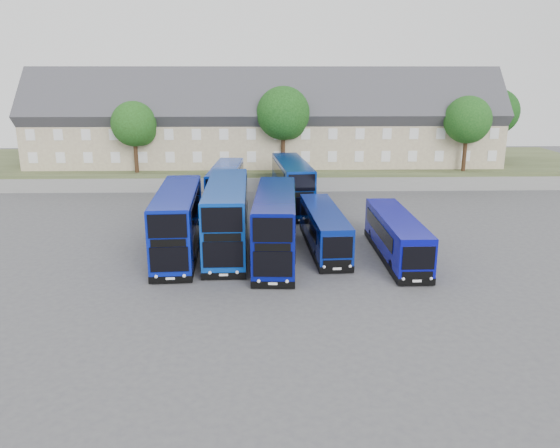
{
  "coord_description": "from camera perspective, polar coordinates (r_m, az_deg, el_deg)",
  "views": [
    {
      "loc": [
        0.06,
        -34.33,
        12.7
      ],
      "look_at": [
        1.05,
        2.97,
        2.2
      ],
      "focal_mm": 35.0,
      "sensor_mm": 36.0,
      "label": 1
    }
  ],
  "objects": [
    {
      "name": "ground",
      "position": [
        36.6,
        -1.53,
        -4.59
      ],
      "size": [
        120.0,
        120.0,
        0.0
      ],
      "primitive_type": "plane",
      "color": "#48484D",
      "rests_on": "ground"
    },
    {
      "name": "tree_far",
      "position": [
        72.29,
        21.73,
        10.68
      ],
      "size": [
        5.44,
        5.44,
        8.67
      ],
      "color": "#382314",
      "rests_on": "earth_bank"
    },
    {
      "name": "coach_east_b",
      "position": [
        38.95,
        12.04,
        -1.39
      ],
      "size": [
        2.43,
        11.06,
        3.01
      ],
      "rotation": [
        0.0,
        0.0,
        0.01
      ],
      "color": "#080B9C",
      "rests_on": "ground"
    },
    {
      "name": "coach_east_a",
      "position": [
        40.16,
        4.61,
        -0.61
      ],
      "size": [
        2.9,
        10.94,
        2.96
      ],
      "rotation": [
        0.0,
        0.0,
        0.06
      ],
      "color": "navy",
      "rests_on": "ground"
    },
    {
      "name": "earth_bank",
      "position": [
        69.33,
        -1.56,
        5.99
      ],
      "size": [
        80.0,
        20.0,
        2.0
      ],
      "primitive_type": "cube",
      "color": "#414929",
      "rests_on": "ground"
    },
    {
      "name": "tree_mid",
      "position": [
        60.14,
        0.47,
        11.29
      ],
      "size": [
        5.76,
        5.76,
        9.18
      ],
      "color": "#382314",
      "rests_on": "earth_bank"
    },
    {
      "name": "terrace_row",
      "position": [
        64.62,
        -1.6,
        10.29
      ],
      "size": [
        54.0,
        10.4,
        11.2
      ],
      "color": "tan",
      "rests_on": "earth_bank"
    },
    {
      "name": "dd_front_mid",
      "position": [
        39.65,
        -5.55,
        0.61
      ],
      "size": [
        3.1,
        12.43,
        4.92
      ],
      "rotation": [
        0.0,
        0.0,
        0.02
      ],
      "color": "#0839A3",
      "rests_on": "ground"
    },
    {
      "name": "retaining_wall",
      "position": [
        59.54,
        -1.56,
        4.13
      ],
      "size": [
        70.0,
        0.4,
        1.5
      ],
      "primitive_type": "cube",
      "color": "slate",
      "rests_on": "ground"
    },
    {
      "name": "dd_front_left",
      "position": [
        39.22,
        -10.61,
        0.03
      ],
      "size": [
        3.3,
        11.8,
        4.64
      ],
      "rotation": [
        0.0,
        0.0,
        0.05
      ],
      "color": "#081AA2",
      "rests_on": "ground"
    },
    {
      "name": "dd_front_right",
      "position": [
        37.77,
        -0.48,
        -0.29
      ],
      "size": [
        3.22,
        11.81,
        4.65
      ],
      "rotation": [
        0.0,
        0.0,
        -0.05
      ],
      "color": "#060E78",
      "rests_on": "ground"
    },
    {
      "name": "tree_east",
      "position": [
        63.62,
        19.1,
        10.08
      ],
      "size": [
        5.12,
        5.12,
        8.16
      ],
      "color": "#382314",
      "rests_on": "earth_bank"
    },
    {
      "name": "dd_rear_left",
      "position": [
        51.15,
        -5.67,
        3.62
      ],
      "size": [
        2.96,
        10.63,
        4.18
      ],
      "rotation": [
        0.0,
        0.0,
        -0.05
      ],
      "color": "#0930A7",
      "rests_on": "ground"
    },
    {
      "name": "dd_rear_right",
      "position": [
        51.67,
        1.27,
        4.01
      ],
      "size": [
        3.67,
        11.57,
        4.52
      ],
      "rotation": [
        0.0,
        0.0,
        0.09
      ],
      "color": "navy",
      "rests_on": "ground"
    },
    {
      "name": "tree_west",
      "position": [
        61.3,
        -14.87,
        9.91
      ],
      "size": [
        4.8,
        4.8,
        7.65
      ],
      "color": "#382314",
      "rests_on": "earth_bank"
    }
  ]
}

